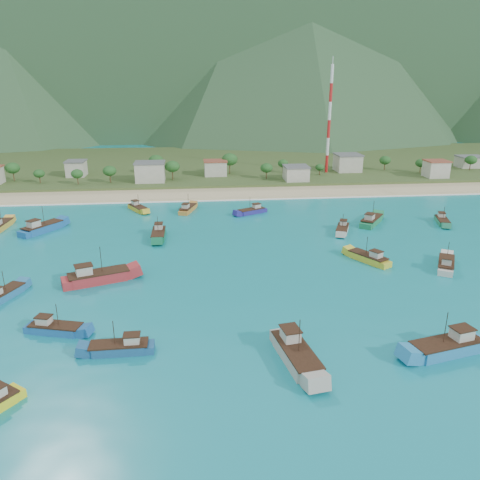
{
  "coord_description": "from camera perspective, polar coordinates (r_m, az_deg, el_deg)",
  "views": [
    {
      "loc": [
        -15.89,
        -86.8,
        39.06
      ],
      "look_at": [
        -5.1,
        18.0,
        3.0
      ],
      "focal_mm": 35.0,
      "sensor_mm": 36.0,
      "label": 1
    }
  ],
  "objects": [
    {
      "name": "surf_line",
      "position": [
        161.89,
        -0.07,
        4.93
      ],
      "size": [
        400.0,
        2.5,
        0.08
      ],
      "primitive_type": "cube",
      "color": "white",
      "rests_on": "ground"
    },
    {
      "name": "boat_4",
      "position": [
        146.71,
        23.41,
        2.11
      ],
      "size": [
        5.4,
        9.8,
        5.55
      ],
      "rotation": [
        0.0,
        0.0,
        2.84
      ],
      "color": "#237A54",
      "rests_on": "ground"
    },
    {
      "name": "boat_19",
      "position": [
        147.97,
        -6.39,
        3.74
      ],
      "size": [
        5.94,
        10.41,
        5.9
      ],
      "rotation": [
        0.0,
        0.0,
        5.96
      ],
      "color": "#B97A30",
      "rests_on": "ground"
    },
    {
      "name": "boat_16",
      "position": [
        124.24,
        -9.9,
        0.66
      ],
      "size": [
        3.23,
        10.9,
        6.44
      ],
      "rotation": [
        0.0,
        0.0,
        3.14
      ],
      "color": "#116D44",
      "rests_on": "ground"
    },
    {
      "name": "ground",
      "position": [
        96.5,
        4.12,
        -5.03
      ],
      "size": [
        600.0,
        600.0,
        0.0
      ],
      "primitive_type": "plane",
      "color": "#0B7180",
      "rests_on": "ground"
    },
    {
      "name": "boat_23",
      "position": [
        78.69,
        23.98,
        -11.87
      ],
      "size": [
        13.08,
        6.43,
        7.42
      ],
      "rotation": [
        0.0,
        0.0,
        1.8
      ],
      "color": "teal",
      "rests_on": "ground"
    },
    {
      "name": "mountains",
      "position": [
        495.28,
        -6.83,
        26.64
      ],
      "size": [
        1520.0,
        440.0,
        260.0
      ],
      "color": "slate",
      "rests_on": "ground"
    },
    {
      "name": "land",
      "position": [
        230.69,
        -1.87,
        9.14
      ],
      "size": [
        400.0,
        110.0,
        2.4
      ],
      "primitive_type": "cube",
      "color": "#385123",
      "rests_on": "ground"
    },
    {
      "name": "boat_26",
      "position": [
        139.09,
        15.72,
        2.24
      ],
      "size": [
        9.97,
        11.61,
        7.03
      ],
      "rotation": [
        0.0,
        0.0,
        5.64
      ],
      "color": "#1A7A4A",
      "rests_on": "ground"
    },
    {
      "name": "village",
      "position": [
        194.23,
        2.51,
        8.68
      ],
      "size": [
        210.25,
        28.99,
        7.2
      ],
      "color": "beige",
      "rests_on": "ground"
    },
    {
      "name": "boat_2",
      "position": [
        83.23,
        -21.62,
        -10.07
      ],
      "size": [
        9.92,
        5.24,
        5.62
      ],
      "rotation": [
        0.0,
        0.0,
        4.44
      ],
      "color": "#1B5A9D",
      "rests_on": "ground"
    },
    {
      "name": "beach",
      "position": [
        171.08,
        -0.4,
        5.7
      ],
      "size": [
        400.0,
        18.0,
        1.2
      ],
      "primitive_type": "cube",
      "color": "beige",
      "rests_on": "ground"
    },
    {
      "name": "boat_1",
      "position": [
        137.88,
        -23.01,
        1.31
      ],
      "size": [
        10.26,
        12.48,
        7.45
      ],
      "rotation": [
        0.0,
        0.0,
        5.68
      ],
      "color": "#19599D",
      "rests_on": "ground"
    },
    {
      "name": "boat_14",
      "position": [
        151.6,
        -12.35,
        3.77
      ],
      "size": [
        7.33,
        9.87,
        5.75
      ],
      "rotation": [
        0.0,
        0.0,
        3.66
      ],
      "color": "gold",
      "rests_on": "ground"
    },
    {
      "name": "boat_17",
      "position": [
        145.76,
        -27.13,
        1.53
      ],
      "size": [
        3.72,
        10.9,
        6.36
      ],
      "rotation": [
        0.0,
        0.0,
        6.23
      ],
      "color": "gold",
      "rests_on": "ground"
    },
    {
      "name": "radio_tower",
      "position": [
        203.67,
        10.83,
        14.17
      ],
      "size": [
        1.2,
        1.2,
        43.62
      ],
      "color": "red",
      "rests_on": "ground"
    },
    {
      "name": "boat_10",
      "position": [
        144.79,
        1.45,
        3.5
      ],
      "size": [
        9.86,
        6.95,
        5.69
      ],
      "rotation": [
        0.0,
        0.0,
        2.05
      ],
      "color": "navy",
      "rests_on": "ground"
    },
    {
      "name": "vegetation",
      "position": [
        192.89,
        -3.65,
        8.75
      ],
      "size": [
        275.54,
        26.4,
        8.96
      ],
      "color": "#235623",
      "rests_on": "ground"
    },
    {
      "name": "boat_15",
      "position": [
        74.72,
        -14.35,
        -12.69
      ],
      "size": [
        9.83,
        3.0,
        5.79
      ],
      "rotation": [
        0.0,
        0.0,
        1.58
      ],
      "color": "#1B5182",
      "rests_on": "ground"
    },
    {
      "name": "boat_11",
      "position": [
        99.21,
        -26.92,
        -6.06
      ],
      "size": [
        6.37,
        10.22,
        5.82
      ],
      "rotation": [
        0.0,
        0.0,
        5.9
      ],
      "color": "#23699E",
      "rests_on": "ground"
    },
    {
      "name": "boat_12",
      "position": [
        130.1,
        12.38,
        1.26
      ],
      "size": [
        6.3,
        9.86,
        5.62
      ],
      "rotation": [
        0.0,
        0.0,
        2.74
      ],
      "color": "beige",
      "rests_on": "ground"
    },
    {
      "name": "boat_5",
      "position": [
        70.99,
        6.81,
        -13.68
      ],
      "size": [
        5.86,
        13.41,
        7.66
      ],
      "rotation": [
        0.0,
        0.0,
        3.3
      ],
      "color": "#ACA59B",
      "rests_on": "ground"
    },
    {
      "name": "boat_0",
      "position": [
        99.71,
        -16.98,
        -4.39
      ],
      "size": [
        13.99,
        8.35,
        7.94
      ],
      "rotation": [
        0.0,
        0.0,
        5.06
      ],
      "color": "#A7282C",
      "rests_on": "ground"
    },
    {
      "name": "boat_21",
      "position": [
        110.1,
        15.4,
        -2.19
      ],
      "size": [
        7.98,
        10.49,
        6.14
      ],
      "rotation": [
        0.0,
        0.0,
        0.54
      ],
      "color": "gold",
      "rests_on": "ground"
    },
    {
      "name": "boat_6",
      "position": [
        112.03,
        23.81,
        -2.8
      ],
      "size": [
        7.92,
        10.64,
        6.2
      ],
      "rotation": [
        0.0,
        0.0,
        5.76
      ],
      "color": "beige",
      "rests_on": "ground"
    }
  ]
}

